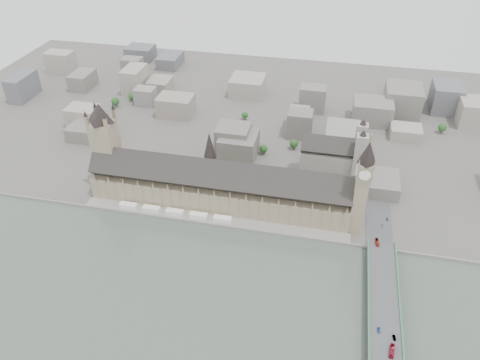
% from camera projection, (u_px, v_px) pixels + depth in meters
% --- Properties ---
extents(ground, '(900.00, 900.00, 0.00)m').
position_uv_depth(ground, '(215.00, 216.00, 472.72)').
color(ground, '#595651').
rests_on(ground, ground).
extents(river_thames, '(600.00, 600.00, 0.00)m').
position_uv_depth(river_thames, '(157.00, 357.00, 341.24)').
color(river_thames, '#4A584B').
rests_on(river_thames, ground).
extents(embankment_wall, '(600.00, 1.50, 3.00)m').
position_uv_depth(embankment_wall, '(211.00, 224.00, 459.90)').
color(embankment_wall, gray).
rests_on(embankment_wall, ground).
extents(river_terrace, '(270.00, 15.00, 2.00)m').
position_uv_depth(river_terrace, '(213.00, 220.00, 466.17)').
color(river_terrace, gray).
rests_on(river_terrace, ground).
extents(terrace_tents, '(118.00, 7.00, 4.00)m').
position_uv_depth(terrace_tents, '(175.00, 212.00, 471.81)').
color(terrace_tents, white).
rests_on(terrace_tents, river_terrace).
extents(palace_of_westminster, '(265.00, 40.73, 55.44)m').
position_uv_depth(palace_of_westminster, '(219.00, 187.00, 475.29)').
color(palace_of_westminster, gray).
rests_on(palace_of_westminster, ground).
extents(elizabeth_tower, '(17.00, 17.00, 107.50)m').
position_uv_depth(elizabeth_tower, '(363.00, 182.00, 421.41)').
color(elizabeth_tower, gray).
rests_on(elizabeth_tower, ground).
extents(victoria_tower, '(30.00, 30.00, 100.00)m').
position_uv_depth(victoria_tower, '(105.00, 143.00, 482.80)').
color(victoria_tower, gray).
rests_on(victoria_tower, ground).
extents(central_tower, '(13.00, 13.00, 48.00)m').
position_uv_depth(central_tower, '(210.00, 153.00, 461.68)').
color(central_tower, gray).
rests_on(central_tower, ground).
extents(westminster_bridge, '(25.00, 325.00, 10.25)m').
position_uv_depth(westminster_bridge, '(383.00, 308.00, 371.76)').
color(westminster_bridge, '#474749').
rests_on(westminster_bridge, ground).
extents(bridge_parapets, '(25.00, 235.00, 1.15)m').
position_uv_depth(bridge_parapets, '(386.00, 351.00, 333.00)').
color(bridge_parapets, '#3F724E').
rests_on(bridge_parapets, westminster_bridge).
extents(westminster_abbey, '(68.00, 36.00, 64.00)m').
position_uv_depth(westminster_abbey, '(334.00, 158.00, 514.55)').
color(westminster_abbey, gray).
rests_on(westminster_abbey, ground).
extents(city_skyline_inland, '(720.00, 360.00, 38.00)m').
position_uv_depth(city_skyline_inland, '(259.00, 97.00, 656.96)').
color(city_skyline_inland, gray).
rests_on(city_skyline_inland, ground).
extents(park_trees, '(110.00, 30.00, 15.00)m').
position_uv_depth(park_trees, '(220.00, 176.00, 517.94)').
color(park_trees, '#224418').
rests_on(park_trees, ground).
extents(red_bus_north, '(3.51, 10.06, 2.74)m').
position_uv_depth(red_bus_north, '(377.00, 242.00, 424.42)').
color(red_bus_north, red).
rests_on(red_bus_north, westminster_bridge).
extents(red_bus_south, '(4.32, 12.12, 3.30)m').
position_uv_depth(red_bus_south, '(392.00, 351.00, 332.19)').
color(red_bus_south, '#AD152A').
rests_on(red_bus_south, westminster_bridge).
extents(car_blue, '(2.07, 4.88, 1.65)m').
position_uv_depth(car_blue, '(379.00, 330.00, 347.48)').
color(car_blue, navy).
rests_on(car_blue, westminster_bridge).
extents(car_silver, '(2.35, 5.13, 1.63)m').
position_uv_depth(car_silver, '(394.00, 338.00, 342.06)').
color(car_silver, gray).
rests_on(car_silver, westminster_bridge).
extents(car_approach, '(2.51, 5.08, 1.42)m').
position_uv_depth(car_approach, '(387.00, 219.00, 451.91)').
color(car_approach, gray).
rests_on(car_approach, westminster_bridge).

